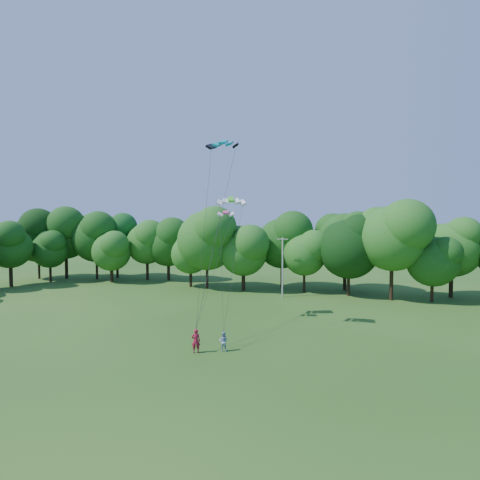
% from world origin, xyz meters
% --- Properties ---
extents(ground, '(160.00, 160.00, 0.00)m').
position_xyz_m(ground, '(0.00, 0.00, 0.00)').
color(ground, '#1D4A14').
rests_on(ground, ground).
extents(utility_pole, '(1.59, 0.42, 8.03)m').
position_xyz_m(utility_pole, '(-0.86, 30.85, 4.13)').
color(utility_pole, '#B0B1A8').
rests_on(utility_pole, ground).
extents(kite_flyer_left, '(0.80, 0.68, 1.87)m').
position_xyz_m(kite_flyer_left, '(-2.80, 7.40, 0.93)').
color(kite_flyer_left, '#A3152E').
rests_on(kite_flyer_left, ground).
extents(kite_flyer_right, '(0.78, 0.63, 1.52)m').
position_xyz_m(kite_flyer_right, '(-0.92, 8.47, 0.76)').
color(kite_flyer_right, '#91A9CA').
rests_on(kite_flyer_right, ground).
extents(kite_teal, '(2.98, 1.52, 0.61)m').
position_xyz_m(kite_teal, '(-2.84, 13.64, 17.40)').
color(kite_teal, '#0591A1').
rests_on(kite_teal, ground).
extents(kite_green, '(3.25, 2.39, 0.67)m').
position_xyz_m(kite_green, '(-3.75, 18.21, 12.49)').
color(kite_green, '#47D820').
rests_on(kite_green, ground).
extents(kite_pink, '(1.90, 1.33, 0.39)m').
position_xyz_m(kite_pink, '(-3.83, 16.91, 11.11)').
color(kite_pink, '#EE428A').
rests_on(kite_pink, ground).
extents(tree_back_west, '(8.43, 8.43, 12.26)m').
position_xyz_m(tree_back_west, '(-33.01, 38.76, 7.66)').
color(tree_back_west, black).
rests_on(tree_back_west, ground).
extents(tree_back_center, '(8.93, 8.93, 12.99)m').
position_xyz_m(tree_back_center, '(7.60, 34.45, 8.11)').
color(tree_back_center, black).
rests_on(tree_back_center, ground).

